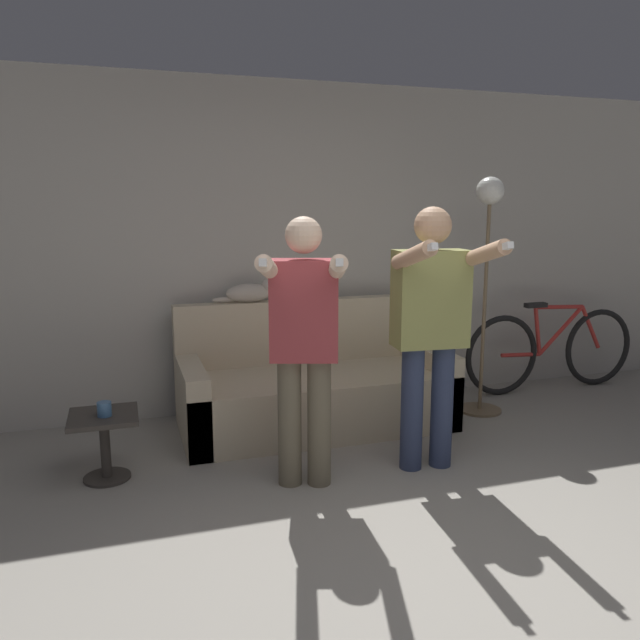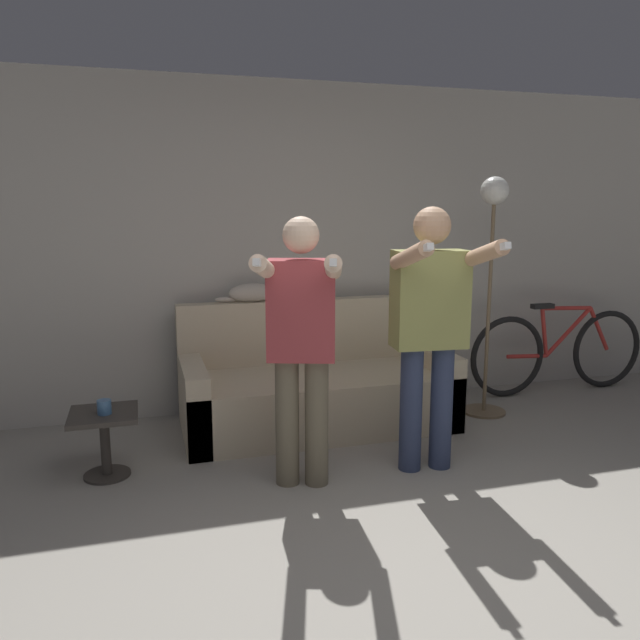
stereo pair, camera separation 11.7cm
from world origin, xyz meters
name	(u,v)px [view 2 (the right image)]	position (x,y,z in m)	size (l,w,h in m)	color
ground_plane	(430,595)	(0.00, 0.00, 0.00)	(16.00, 16.00, 0.00)	gray
wall_back	(284,249)	(0.00, 2.72, 1.30)	(10.00, 0.05, 2.60)	#B7B2A8
couch	(316,389)	(0.11, 2.18, 0.28)	(1.99, 0.90, 0.91)	beige
person_left	(301,336)	(-0.25, 1.19, 0.91)	(0.59, 0.75, 1.59)	#6B604C
person_right	(430,320)	(0.55, 1.20, 0.96)	(0.56, 0.70, 1.64)	#2D3856
cat	(254,292)	(-0.29, 2.51, 0.99)	(0.49, 0.12, 0.18)	#B7AD9E
floor_lamp	(492,245)	(1.49, 2.06, 1.34)	(0.34, 0.34, 1.86)	#756047
side_table	(104,431)	(-1.38, 1.65, 0.29)	(0.40, 0.40, 0.41)	#38332D
cup	(104,407)	(-1.37, 1.62, 0.45)	(0.08, 0.08, 0.09)	#3D6693
bicycle	(558,351)	(2.41, 2.39, 0.37)	(1.74, 0.07, 0.80)	black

